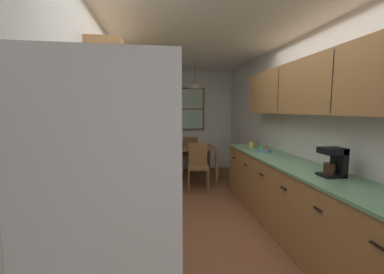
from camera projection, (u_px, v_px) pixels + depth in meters
The scene contains 23 objects.
ground_plane at pixel (201, 209), 3.79m from camera, with size 12.00×12.00×0.00m, color brown.
wall_left at pixel (109, 129), 3.45m from camera, with size 0.10×9.00×2.55m, color silver.
wall_right at pixel (284, 127), 3.85m from camera, with size 0.10×9.00×2.55m, color silver.
wall_back at pixel (182, 121), 6.25m from camera, with size 4.40×0.10×2.55m, color silver.
ceiling_slab at pixel (202, 38), 3.50m from camera, with size 4.40×9.00×0.08m, color white.
refrigerator at pixel (114, 223), 1.39m from camera, with size 0.75×0.74×1.81m.
stove_range at pixel (122, 234), 2.10m from camera, with size 0.66×0.60×1.10m.
microwave_over_range at pixel (103, 92), 1.95m from camera, with size 0.39×0.57×0.32m.
counter_left at pixel (134, 188), 3.38m from camera, with size 0.64×2.01×0.90m.
upper_cabinets_left at pixel (120, 85), 3.15m from camera, with size 0.33×2.09×0.65m.
counter_right at pixel (294, 199), 2.98m from camera, with size 0.64×3.42×0.90m.
upper_cabinets_right at pixel (313, 87), 2.80m from camera, with size 0.33×3.10×0.65m.
dining_table at pixel (195, 152), 5.29m from camera, with size 0.86×0.83×0.75m.
dining_chair_near at pixel (198, 164), 4.69m from camera, with size 0.45×0.45×0.90m.
dining_chair_far at pixel (190, 153), 5.91m from camera, with size 0.43×0.43×0.90m.
pendant_light at pixel (195, 86), 5.13m from camera, with size 0.27×0.27×0.54m.
back_window at pixel (188, 109), 6.16m from camera, with size 0.86×0.05×1.08m.
trash_bin at pixel (156, 175), 4.69m from camera, with size 0.33×0.33×0.59m, color silver.
storage_canister at pixel (126, 164), 2.52m from camera, with size 0.11×0.11×0.17m.
dish_towel at pixel (162, 220), 2.30m from camera, with size 0.02×0.16×0.24m, color silver.
coffee_maker at pixel (334, 161), 2.36m from camera, with size 0.22×0.18×0.29m.
mug_by_coffeemaker at pixel (251, 145), 4.22m from camera, with size 0.12×0.08×0.09m.
fruit_bowl at pixel (264, 150), 3.71m from camera, with size 0.21×0.21×0.09m.
Camera 1 is at (-0.68, -2.58, 1.56)m, focal length 22.47 mm.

